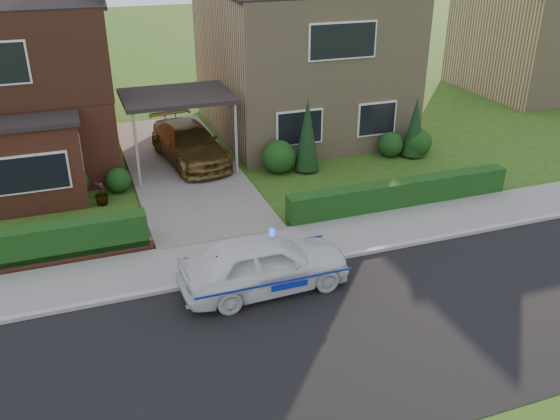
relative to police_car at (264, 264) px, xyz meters
name	(u,v)px	position (x,y,z in m)	size (l,w,h in m)	color
ground	(286,350)	(-0.32, -2.40, -0.71)	(120.00, 120.00, 0.00)	#264A13
road	(286,350)	(-0.32, -2.40, -0.71)	(60.00, 6.00, 0.02)	black
kerb	(245,275)	(-0.32, 0.65, -0.65)	(60.00, 0.16, 0.12)	#9E9993
sidewalk	(233,256)	(-0.32, 1.70, -0.66)	(60.00, 2.00, 0.10)	slate
driveway	(182,166)	(-0.32, 8.60, -0.65)	(3.80, 12.00, 0.12)	#666059
house_right	(300,43)	(5.48, 11.59, 2.96)	(7.50, 8.06, 7.25)	tan
carport_link	(177,97)	(-0.32, 8.55, 1.95)	(3.80, 3.00, 2.77)	black
dwarf_wall	(1,268)	(-6.12, 2.90, -0.53)	(7.70, 0.25, 0.36)	brown
hedge_left	(3,271)	(-6.12, 3.05, -0.71)	(7.50, 0.55, 0.90)	black
hedge_right	(399,207)	(5.48, 2.95, -0.71)	(7.50, 0.55, 0.80)	black
shrub_left_mid	(67,183)	(-4.32, 6.90, -0.05)	(1.32, 1.32, 1.32)	black
shrub_left_near	(118,180)	(-2.72, 7.20, -0.29)	(0.84, 0.84, 0.84)	black
shrub_right_near	(279,157)	(2.88, 7.00, -0.11)	(1.20, 1.20, 1.20)	black
shrub_right_mid	(391,144)	(7.48, 7.10, -0.23)	(0.96, 0.96, 0.96)	black
shrub_right_far	(418,142)	(8.48, 6.80, -0.17)	(1.08, 1.08, 1.08)	black
conifer_a	(307,137)	(3.88, 6.80, 0.59)	(0.90, 0.90, 2.60)	black
conifer_b	(415,129)	(8.28, 6.80, 0.39)	(0.90, 0.90, 2.20)	black
neighbour_right	(538,40)	(19.68, 13.60, 1.89)	(6.50, 7.00, 5.20)	tan
police_car	(264,264)	(0.00, 0.00, 0.00)	(3.81, 4.20, 1.58)	silver
driveway_car	(189,143)	(0.06, 8.94, 0.09)	(1.90, 4.68, 1.36)	brown
potted_plant_b	(129,227)	(-2.82, 3.60, -0.28)	(0.47, 0.38, 0.86)	gray
potted_plant_c	(101,194)	(-3.35, 6.32, -0.32)	(0.43, 0.43, 0.77)	gray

